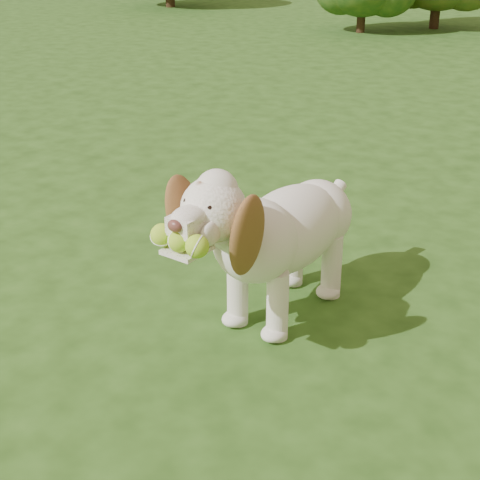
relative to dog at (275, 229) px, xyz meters
The scene contains 2 objects.
ground 0.57m from the dog, 62.45° to the right, with size 80.00×80.00×0.00m, color #204012.
dog is the anchor object (origin of this frame).
Camera 1 is at (1.41, -2.35, 1.83)m, focal length 55.00 mm.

